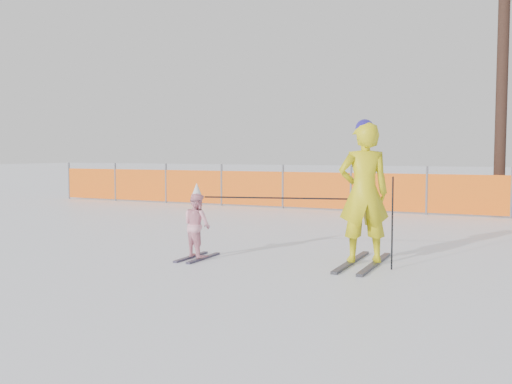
% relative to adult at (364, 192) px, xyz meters
% --- Properties ---
extents(ground, '(120.00, 120.00, 0.00)m').
position_rel_adult_xyz_m(ground, '(-1.65, -0.61, -1.04)').
color(ground, white).
rests_on(ground, ground).
extents(adult, '(0.86, 1.72, 2.07)m').
position_rel_adult_xyz_m(adult, '(0.00, 0.00, 0.00)').
color(adult, black).
rests_on(adult, ground).
extents(child, '(0.58, 0.90, 1.15)m').
position_rel_adult_xyz_m(child, '(-2.39, -0.62, -0.51)').
color(child, black).
rests_on(child, ground).
extents(ski_poles, '(2.73, 0.58, 1.28)m').
position_rel_adult_xyz_m(ski_poles, '(-0.59, -0.27, -0.21)').
color(ski_poles, black).
rests_on(ski_poles, ground).
extents(safety_fence, '(14.51, 0.06, 1.25)m').
position_rel_adult_xyz_m(safety_fence, '(-4.95, 7.12, -0.48)').
color(safety_fence, '#595960').
rests_on(safety_fence, ground).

